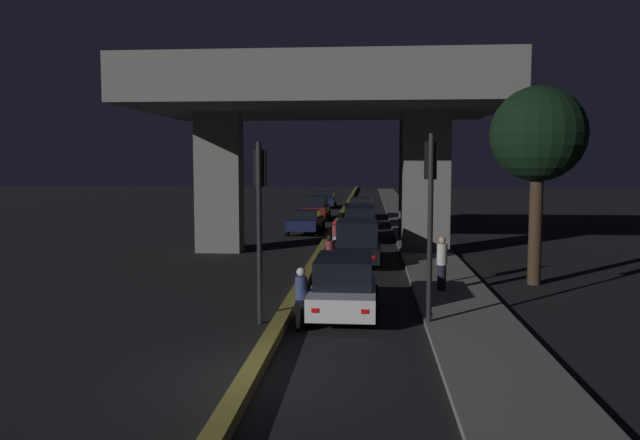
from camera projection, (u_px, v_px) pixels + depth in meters
name	position (u px, v px, depth m)	size (l,w,h in m)	color
ground_plane	(253.00, 378.00, 12.24)	(200.00, 200.00, 0.00)	black
median_divider	(339.00, 218.00, 46.98)	(0.37, 126.00, 0.26)	olive
sidewalk_right	(411.00, 229.00, 39.64)	(2.42, 126.00, 0.15)	slate
elevated_overpass	(321.00, 99.00, 28.87)	(16.26, 10.85, 9.45)	slate
traffic_light_left_of_median	(260.00, 200.00, 16.22)	(0.30, 0.49, 4.75)	black
traffic_light_right_of_median	(430.00, 196.00, 15.86)	(0.30, 0.49, 4.95)	black
street_lamp	(394.00, 153.00, 34.11)	(2.63, 0.32, 8.01)	#2D2D30
car_white_lead	(344.00, 285.00, 17.32)	(1.92, 4.35, 1.63)	silver
car_black_second	(357.00, 241.00, 25.86)	(2.00, 4.09, 1.87)	black
car_dark_blue_third	(359.00, 223.00, 34.21)	(2.06, 4.82, 1.84)	#141938
car_dark_red_fourth	(360.00, 215.00, 41.34)	(1.94, 4.18, 1.55)	#591414
car_taxi_yellow_fifth	(361.00, 208.00, 47.72)	(2.09, 4.32, 1.63)	gold
car_dark_blue_lead_oncoming	(306.00, 221.00, 37.44)	(2.11, 4.21, 1.42)	#141938
car_dark_red_second_oncoming	(317.00, 207.00, 46.61)	(1.91, 4.53, 1.81)	#591414
car_dark_blue_third_oncoming	(325.00, 199.00, 59.55)	(2.08, 4.35, 1.58)	#141938
motorcycle_black_filtering_near	(301.00, 301.00, 16.22)	(0.33, 1.80, 1.51)	black
motorcycle_blue_filtering_mid	(330.00, 255.00, 24.81)	(0.34, 1.88, 1.38)	black
motorcycle_white_filtering_far	(335.00, 237.00, 30.64)	(0.34, 1.72, 1.44)	black
pedestrian_on_sidewalk	(442.00, 263.00, 19.90)	(0.33, 0.33, 1.74)	black
roadside_tree_kerbside_near	(538.00, 136.00, 21.29)	(3.26, 3.26, 6.85)	#38281C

